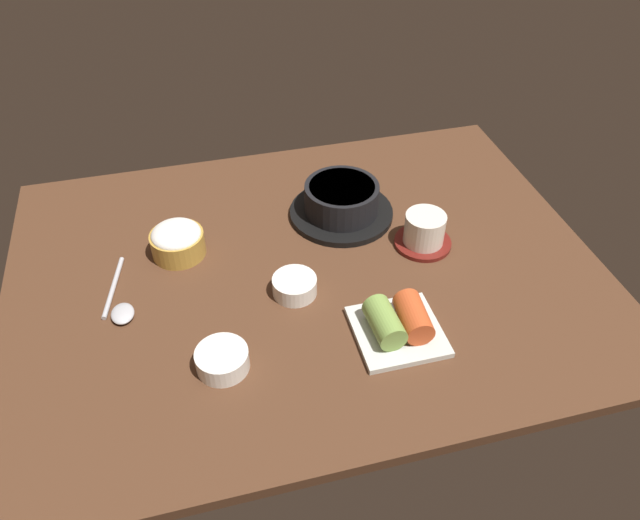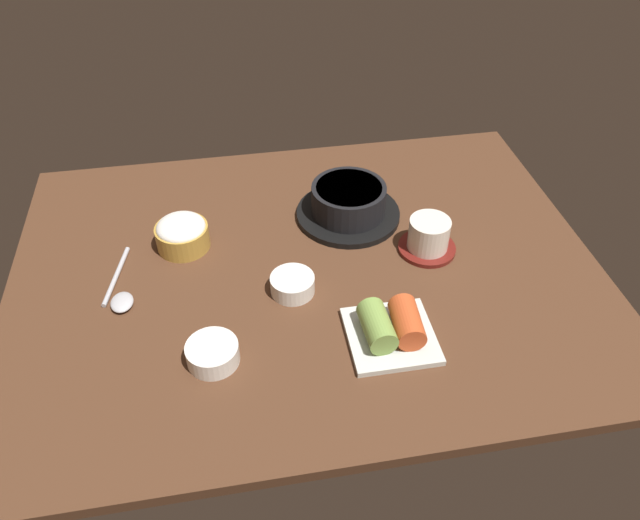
{
  "view_description": "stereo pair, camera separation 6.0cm",
  "coord_description": "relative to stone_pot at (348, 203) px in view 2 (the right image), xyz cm",
  "views": [
    {
      "loc": [
        -16.96,
        -75.6,
        72.44
      ],
      "look_at": [
        2.0,
        -2.0,
        5.0
      ],
      "focal_mm": 34.28,
      "sensor_mm": 36.0,
      "label": 1
    },
    {
      "loc": [
        -11.06,
        -76.88,
        72.44
      ],
      "look_at": [
        2.0,
        -2.0,
        5.0
      ],
      "focal_mm": 34.28,
      "sensor_mm": 36.0,
      "label": 2
    }
  ],
  "objects": [
    {
      "name": "dining_table",
      "position": [
        -9.94,
        -12.7,
        -4.13
      ],
      "size": [
        100.0,
        76.0,
        2.0
      ],
      "primitive_type": "cube",
      "color": "#4C2D1C",
      "rests_on": "ground"
    },
    {
      "name": "stone_pot",
      "position": [
        0.0,
        0.0,
        0.0
      ],
      "size": [
        19.46,
        19.46,
        6.69
      ],
      "color": "black",
      "rests_on": "dining_table"
    },
    {
      "name": "rice_bowl",
      "position": [
        -30.59,
        -3.5,
        -0.15
      ],
      "size": [
        9.32,
        9.32,
        5.91
      ],
      "color": "#B78C38",
      "rests_on": "dining_table"
    },
    {
      "name": "tea_cup_with_saucer",
      "position": [
        11.73,
        -11.9,
        -0.13
      ],
      "size": [
        10.16,
        10.16,
        6.4
      ],
      "color": "maroon",
      "rests_on": "dining_table"
    },
    {
      "name": "banchan_cup_center",
      "position": [
        -13.1,
        -18.21,
        -1.48
      ],
      "size": [
        7.26,
        7.26,
        3.06
      ],
      "color": "white",
      "rests_on": "dining_table"
    },
    {
      "name": "kimchi_plate",
      "position": [
        0.11,
        -30.85,
        -0.94
      ],
      "size": [
        13.1,
        13.1,
        5.33
      ],
      "color": "silver",
      "rests_on": "dining_table"
    },
    {
      "name": "side_bowl_near",
      "position": [
        -26.53,
        -30.58,
        -1.43
      ],
      "size": [
        7.74,
        7.74,
        3.16
      ],
      "color": "white",
      "rests_on": "dining_table"
    },
    {
      "name": "spoon",
      "position": [
        -40.87,
        -14.7,
        -2.51
      ],
      "size": [
        5.12,
        16.19,
        1.35
      ],
      "color": "#B7B7BC",
      "rests_on": "dining_table"
    }
  ]
}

